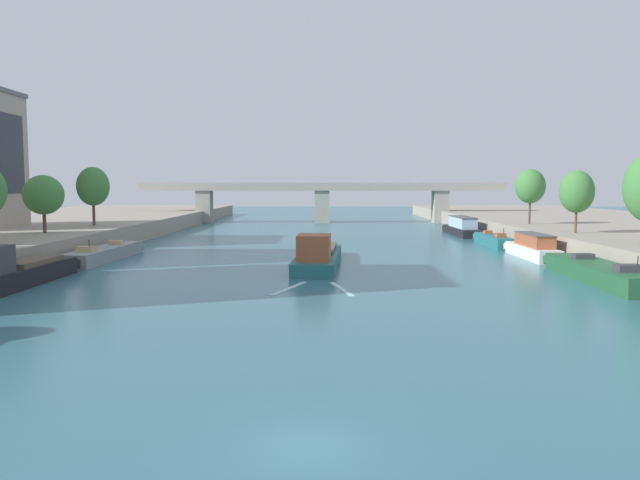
{
  "coord_description": "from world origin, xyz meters",
  "views": [
    {
      "loc": [
        0.42,
        -16.11,
        7.03
      ],
      "look_at": [
        0.0,
        43.97,
        1.8
      ],
      "focal_mm": 34.7,
      "sensor_mm": 36.0,
      "label": 1
    }
  ],
  "objects_px": {
    "moored_boat_right_end": "(600,272)",
    "tree_right_nearest": "(577,192)",
    "tree_left_midway": "(43,195)",
    "moored_boat_left_near": "(23,271)",
    "moored_boat_right_upstream": "(461,227)",
    "moored_boat_right_gap_after": "(532,248)",
    "tree_left_third": "(93,186)",
    "moored_boat_left_lone": "(105,253)",
    "tree_right_far": "(530,186)",
    "barge_midriver": "(318,255)",
    "moored_boat_right_downstream": "(493,240)",
    "bridge_far": "(322,197)"
  },
  "relations": [
    {
      "from": "tree_left_third",
      "to": "moored_boat_right_gap_after",
      "type": "bearing_deg",
      "value": -16.37
    },
    {
      "from": "tree_right_far",
      "to": "tree_left_third",
      "type": "bearing_deg",
      "value": -176.75
    },
    {
      "from": "barge_midriver",
      "to": "moored_boat_right_gap_after",
      "type": "distance_m",
      "value": 21.81
    },
    {
      "from": "moored_boat_right_gap_after",
      "to": "tree_left_third",
      "type": "xyz_separation_m",
      "value": [
        -48.38,
        14.22,
        5.98
      ]
    },
    {
      "from": "tree_right_nearest",
      "to": "bridge_far",
      "type": "height_order",
      "value": "tree_right_nearest"
    },
    {
      "from": "moored_boat_right_downstream",
      "to": "tree_right_nearest",
      "type": "bearing_deg",
      "value": -62.18
    },
    {
      "from": "moored_boat_left_lone",
      "to": "tree_left_midway",
      "type": "height_order",
      "value": "tree_left_midway"
    },
    {
      "from": "moored_boat_right_end",
      "to": "moored_boat_right_upstream",
      "type": "relative_size",
      "value": 1.07
    },
    {
      "from": "tree_right_far",
      "to": "bridge_far",
      "type": "xyz_separation_m",
      "value": [
        -26.2,
        41.65,
        -2.02
      ]
    },
    {
      "from": "moored_boat_left_lone",
      "to": "moored_boat_right_gap_after",
      "type": "relative_size",
      "value": 1.29
    },
    {
      "from": "moored_boat_right_end",
      "to": "tree_left_third",
      "type": "distance_m",
      "value": 56.8
    },
    {
      "from": "moored_boat_right_end",
      "to": "tree_right_far",
      "type": "distance_m",
      "value": 33.17
    },
    {
      "from": "tree_left_third",
      "to": "tree_right_far",
      "type": "distance_m",
      "value": 53.83
    },
    {
      "from": "moored_boat_left_near",
      "to": "moored_boat_right_end",
      "type": "height_order",
      "value": "moored_boat_left_near"
    },
    {
      "from": "moored_boat_right_downstream",
      "to": "tree_left_third",
      "type": "relative_size",
      "value": 1.7
    },
    {
      "from": "tree_left_third",
      "to": "tree_right_far",
      "type": "bearing_deg",
      "value": 3.25
    },
    {
      "from": "tree_left_midway",
      "to": "moored_boat_left_near",
      "type": "bearing_deg",
      "value": -69.92
    },
    {
      "from": "moored_boat_right_end",
      "to": "tree_left_third",
      "type": "xyz_separation_m",
      "value": [
        -48.39,
        29.07,
        6.32
      ]
    },
    {
      "from": "barge_midriver",
      "to": "tree_left_third",
      "type": "relative_size",
      "value": 2.66
    },
    {
      "from": "moored_boat_right_upstream",
      "to": "moored_boat_left_near",
      "type": "bearing_deg",
      "value": -132.17
    },
    {
      "from": "moored_boat_right_end",
      "to": "tree_left_midway",
      "type": "xyz_separation_m",
      "value": [
        -48.91,
        16.94,
        5.46
      ]
    },
    {
      "from": "moored_boat_right_end",
      "to": "moored_boat_right_downstream",
      "type": "xyz_separation_m",
      "value": [
        -0.42,
        27.68,
        -0.03
      ]
    },
    {
      "from": "moored_boat_right_upstream",
      "to": "tree_left_third",
      "type": "bearing_deg",
      "value": -163.09
    },
    {
      "from": "barge_midriver",
      "to": "tree_left_third",
      "type": "xyz_separation_m",
      "value": [
        -27.44,
        20.28,
        6.08
      ]
    },
    {
      "from": "tree_left_midway",
      "to": "bridge_far",
      "type": "xyz_separation_m",
      "value": [
        28.06,
        56.82,
        -1.15
      ]
    },
    {
      "from": "bridge_far",
      "to": "tree_left_third",
      "type": "bearing_deg",
      "value": -121.64
    },
    {
      "from": "moored_boat_right_upstream",
      "to": "tree_left_midway",
      "type": "relative_size",
      "value": 2.54
    },
    {
      "from": "bridge_far",
      "to": "moored_boat_left_lone",
      "type": "bearing_deg",
      "value": -108.74
    },
    {
      "from": "moored_boat_right_downstream",
      "to": "moored_boat_right_upstream",
      "type": "xyz_separation_m",
      "value": [
        -0.19,
        15.92,
        0.47
      ]
    },
    {
      "from": "moored_boat_right_end",
      "to": "tree_right_nearest",
      "type": "height_order",
      "value": "tree_right_nearest"
    },
    {
      "from": "tree_left_midway",
      "to": "bridge_far",
      "type": "relative_size",
      "value": 0.08
    },
    {
      "from": "tree_right_far",
      "to": "moored_boat_right_upstream",
      "type": "bearing_deg",
      "value": 117.41
    },
    {
      "from": "tree_right_far",
      "to": "bridge_far",
      "type": "bearing_deg",
      "value": 122.18
    },
    {
      "from": "barge_midriver",
      "to": "moored_boat_right_downstream",
      "type": "xyz_separation_m",
      "value": [
        20.54,
        18.89,
        -0.27
      ]
    },
    {
      "from": "moored_boat_right_gap_after",
      "to": "tree_left_third",
      "type": "distance_m",
      "value": 50.78
    },
    {
      "from": "barge_midriver",
      "to": "moored_boat_right_end",
      "type": "distance_m",
      "value": 22.72
    },
    {
      "from": "moored_boat_right_end",
      "to": "moored_boat_left_near",
      "type": "bearing_deg",
      "value": -177.19
    },
    {
      "from": "barge_midriver",
      "to": "tree_left_midway",
      "type": "xyz_separation_m",
      "value": [
        -27.96,
        8.16,
        5.22
      ]
    },
    {
      "from": "moored_boat_left_lone",
      "to": "tree_right_nearest",
      "type": "height_order",
      "value": "tree_right_nearest"
    },
    {
      "from": "moored_boat_left_near",
      "to": "moored_boat_right_upstream",
      "type": "relative_size",
      "value": 0.87
    },
    {
      "from": "moored_boat_right_end",
      "to": "tree_left_midway",
      "type": "distance_m",
      "value": 52.05
    },
    {
      "from": "tree_right_far",
      "to": "tree_left_midway",
      "type": "bearing_deg",
      "value": -164.37
    },
    {
      "from": "moored_boat_right_end",
      "to": "tree_right_far",
      "type": "height_order",
      "value": "tree_right_far"
    },
    {
      "from": "moored_boat_right_gap_after",
      "to": "moored_boat_right_downstream",
      "type": "distance_m",
      "value": 12.84
    },
    {
      "from": "moored_boat_right_end",
      "to": "tree_right_far",
      "type": "relative_size",
      "value": 2.33
    },
    {
      "from": "moored_boat_left_near",
      "to": "moored_boat_right_gap_after",
      "type": "relative_size",
      "value": 1.11
    },
    {
      "from": "moored_boat_left_lone",
      "to": "moored_boat_right_gap_after",
      "type": "xyz_separation_m",
      "value": [
        41.44,
        1.81,
        0.39
      ]
    },
    {
      "from": "tree_left_midway",
      "to": "tree_right_nearest",
      "type": "distance_m",
      "value": 54.02
    },
    {
      "from": "moored_boat_left_near",
      "to": "tree_left_midway",
      "type": "height_order",
      "value": "tree_left_midway"
    },
    {
      "from": "moored_boat_right_gap_after",
      "to": "moored_boat_right_upstream",
      "type": "xyz_separation_m",
      "value": [
        -0.59,
        28.75,
        0.1
      ]
    }
  ]
}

